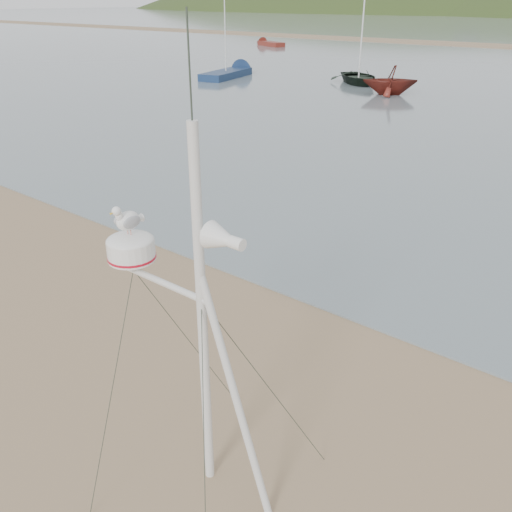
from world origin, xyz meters
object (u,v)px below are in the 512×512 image
Objects in this scene: boat_dark at (361,51)px; sailboat_blue_near at (237,71)px; dinghy_red_far at (265,43)px; mast_rig at (199,393)px; boat_red at (392,67)px.

sailboat_blue_near reaches higher than boat_dark.
dinghy_red_far is 28.62m from sailboat_blue_near.
boat_dark is 0.76× the size of dinghy_red_far.
dinghy_red_far is at bearing 89.26° from boat_dark.
mast_rig is at bearing -50.05° from sailboat_blue_near.
mast_rig is 34.89m from boat_dark.
sailboat_blue_near is (-9.66, -1.58, -1.90)m from boat_dark.
sailboat_blue_near is (-13.37, 1.23, -1.37)m from boat_red.
sailboat_blue_near is at bearing 129.95° from mast_rig.
mast_rig is 1.66× the size of boat_red.
dinghy_red_far is (-29.21, 25.06, -1.39)m from boat_red.
mast_rig is 38.85m from sailboat_blue_near.
sailboat_blue_near reaches higher than mast_rig.
boat_dark reaches higher than boat_red.
boat_red is (3.71, -2.80, -0.53)m from boat_dark.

